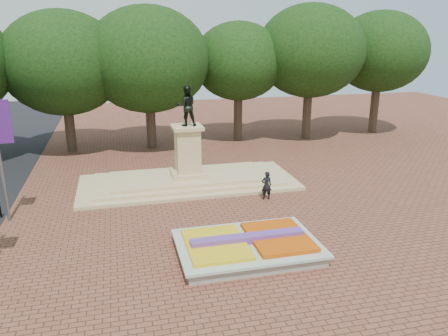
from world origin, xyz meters
name	(u,v)px	position (x,y,z in m)	size (l,w,h in m)	color
ground	(216,237)	(0.00, 0.00, 0.00)	(90.00, 90.00, 0.00)	brown
flower_bed	(248,246)	(1.03, -2.00, 0.38)	(6.30, 4.30, 0.91)	gray
monument	(188,171)	(0.00, 8.00, 0.88)	(14.00, 6.00, 6.40)	tan
tree_row_back	(194,68)	(2.33, 18.00, 6.67)	(44.80, 8.80, 10.43)	#3A2C20
pedestrian	(266,186)	(4.05, 4.15, 0.87)	(0.63, 0.41, 1.73)	black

